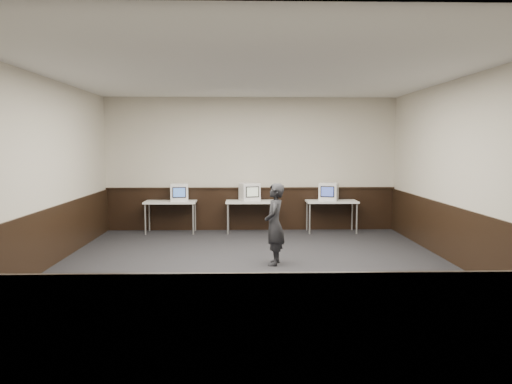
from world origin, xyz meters
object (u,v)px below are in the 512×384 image
desk_left (171,204)px  desk_right (332,204)px  emac_left (179,192)px  emac_center (250,192)px  desk_center (251,204)px  person (275,224)px  emac_right (329,192)px

desk_left → desk_right: bearing=0.0°
desk_left → emac_left: bearing=-1.3°
emac_center → desk_right: bearing=-18.1°
desk_center → desk_right: size_ratio=1.00×
desk_right → emac_center: (-1.94, 0.04, 0.28)m
emac_left → person: size_ratio=0.34×
desk_center → emac_center: size_ratio=2.22×
desk_center → emac_center: emac_center is taller
desk_left → person: size_ratio=0.85×
emac_left → person: person is taller
desk_center → emac_center: (-0.04, 0.04, 0.28)m
emac_left → emac_center: bearing=-4.9°
desk_right → person: person is taller
desk_left → emac_center: (1.86, 0.04, 0.28)m
desk_center → emac_left: (-1.69, -0.00, 0.28)m
desk_left → emac_center: 1.88m
desk_left → desk_center: size_ratio=1.00×
person → desk_left: bearing=-135.5°
desk_right → emac_center: 1.96m
emac_center → emac_right: (1.87, -0.03, 0.00)m
desk_left → emac_right: (3.73, 0.01, 0.28)m
desk_right → person: bearing=-116.0°
desk_right → person: (-1.55, -3.19, 0.03)m
desk_right → emac_right: bearing=169.4°
desk_left → desk_center: (1.90, 0.00, 0.00)m
desk_left → desk_right: (3.80, 0.00, 0.00)m
desk_left → desk_right: same height
emac_center → person: (0.39, -3.23, -0.25)m
desk_right → desk_left: bearing=180.0°
emac_center → person: 3.26m
emac_center → emac_right: 1.87m
desk_left → desk_right: size_ratio=1.00×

